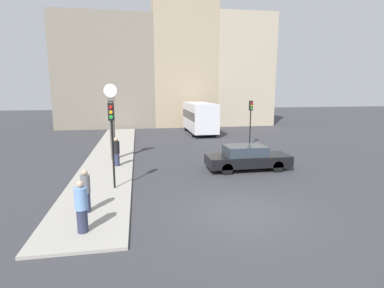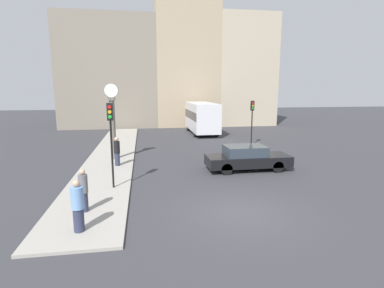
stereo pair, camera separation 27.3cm
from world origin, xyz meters
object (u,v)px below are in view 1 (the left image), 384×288
Objects in this scene: traffic_light_near at (112,128)px; pedestrian_grey_jacket at (86,191)px; traffic_light_far at (251,114)px; pedestrian_black_jacket at (117,151)px; pedestrian_blue_stripe at (81,207)px; sedan_car at (247,158)px; bus_distant at (200,116)px; street_clock at (112,122)px.

traffic_light_near is 3.34m from pedestrian_grey_jacket.
pedestrian_black_jacket is (-10.02, -5.01, -1.63)m from traffic_light_far.
pedestrian_grey_jacket is (-0.13, 1.59, -0.03)m from pedestrian_blue_stripe.
sedan_car is 7.57m from traffic_light_far.
pedestrian_grey_jacket is at bearing -106.75° from traffic_light_near.
pedestrian_blue_stripe is at bearing -85.49° from pedestrian_grey_jacket.
pedestrian_grey_jacket is (-8.11, -19.18, -0.86)m from bus_distant.
bus_distant is 4.49× the size of pedestrian_grey_jacket.
sedan_car is 9.27m from pedestrian_grey_jacket.
traffic_light_near reaches higher than pedestrian_blue_stripe.
bus_distant reaches higher than pedestrian_blue_stripe.
traffic_light_near reaches higher than pedestrian_grey_jacket.
bus_distant is (0.22, 14.32, 1.06)m from sedan_car.
pedestrian_grey_jacket is (-10.66, -11.65, -1.69)m from traffic_light_far.
street_clock is at bearing 154.85° from sedan_car.
traffic_light_far is 2.14× the size of pedestrian_black_jacket.
traffic_light_far is 10.85m from street_clock.
pedestrian_black_jacket is (0.52, 8.22, 0.03)m from pedestrian_blue_stripe.
traffic_light_far is at bearing 17.29° from street_clock.
pedestrian_blue_stripe reaches higher than pedestrian_grey_jacket.
bus_distant is 13.31m from street_clock.
street_clock is 2.82× the size of pedestrian_black_jacket.
pedestrian_grey_jacket is at bearing -132.48° from traffic_light_far.
traffic_light_far is at bearing 42.44° from traffic_light_near.
traffic_light_far is at bearing 67.77° from sedan_car.
bus_distant is at bearing 66.15° from traffic_light_near.
traffic_light_near is 5.84m from street_clock.
pedestrian_blue_stripe is at bearing -98.94° from traffic_light_near.
traffic_light_near is at bearing 81.06° from pedestrian_blue_stripe.
traffic_light_far is at bearing 47.52° from pedestrian_grey_jacket.
pedestrian_blue_stripe is (-7.99, -20.77, -0.84)m from bus_distant.
pedestrian_black_jacket reaches higher than pedestrian_grey_jacket.
bus_distant is at bearing 89.12° from sedan_car.
pedestrian_grey_jacket is (-7.89, -4.86, 0.20)m from sedan_car.
sedan_car is 7.46m from pedestrian_black_jacket.
bus_distant is 1.88× the size of traffic_light_near.
traffic_light_far is 0.76× the size of street_clock.
pedestrian_black_jacket is at bearing 84.43° from pedestrian_grey_jacket.
traffic_light_far is at bearing -71.28° from bus_distant.
bus_distant is 4.24× the size of pedestrian_black_jacket.
pedestrian_blue_stripe is at bearing -140.29° from sedan_car.
pedestrian_blue_stripe is at bearing -111.03° from bus_distant.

